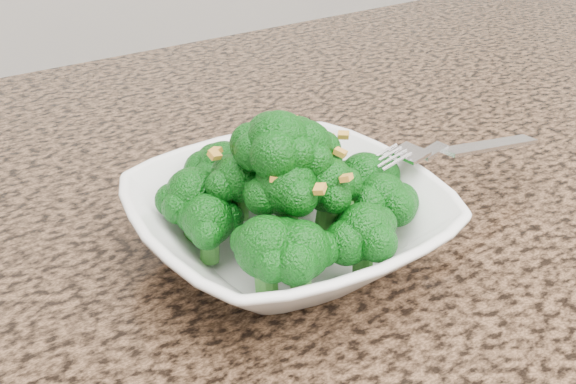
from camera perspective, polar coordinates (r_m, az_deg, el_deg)
granite_counter at (r=0.54m, az=12.30°, el=-5.30°), size 1.64×1.04×0.03m
bowl at (r=0.49m, az=0.00°, el=-2.51°), size 0.21×0.21×0.05m
broccoli_pile at (r=0.46m, az=0.00°, el=3.87°), size 0.18×0.18×0.07m
garlic_topping at (r=0.45m, az=0.00°, el=8.29°), size 0.11×0.11×0.01m
fork at (r=0.53m, az=11.69°, el=3.31°), size 0.19×0.06×0.01m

